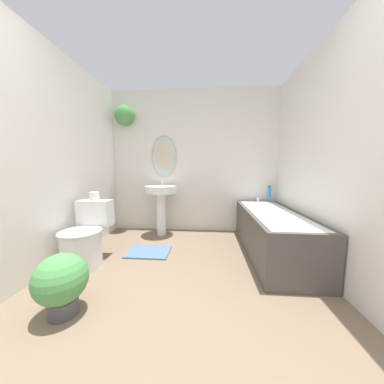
{
  "coord_description": "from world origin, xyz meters",
  "views": [
    {
      "loc": [
        0.24,
        -0.55,
        1.08
      ],
      "look_at": [
        0.06,
        1.72,
        0.81
      ],
      "focal_mm": 18.0,
      "sensor_mm": 36.0,
      "label": 1
    }
  ],
  "objects_px": {
    "bathtub": "(272,232)",
    "pedestal_sink": "(161,198)",
    "shampoo_bottle": "(269,192)",
    "potted_plant": "(61,281)",
    "toilet": "(85,239)",
    "toilet_paper_roll": "(94,196)"
  },
  "relations": [
    {
      "from": "bathtub",
      "to": "potted_plant",
      "type": "xyz_separation_m",
      "value": [
        -1.88,
        -1.2,
        -0.03
      ]
    },
    {
      "from": "toilet",
      "to": "potted_plant",
      "type": "height_order",
      "value": "toilet"
    },
    {
      "from": "bathtub",
      "to": "toilet_paper_roll",
      "type": "bearing_deg",
      "value": -173.91
    },
    {
      "from": "bathtub",
      "to": "toilet_paper_roll",
      "type": "height_order",
      "value": "toilet_paper_roll"
    },
    {
      "from": "potted_plant",
      "to": "toilet_paper_roll",
      "type": "distance_m",
      "value": 1.13
    },
    {
      "from": "toilet_paper_roll",
      "to": "shampoo_bottle",
      "type": "bearing_deg",
      "value": 22.4
    },
    {
      "from": "pedestal_sink",
      "to": "bathtub",
      "type": "relative_size",
      "value": 0.54
    },
    {
      "from": "bathtub",
      "to": "shampoo_bottle",
      "type": "relative_size",
      "value": 8.59
    },
    {
      "from": "shampoo_bottle",
      "to": "toilet_paper_roll",
      "type": "bearing_deg",
      "value": -157.6
    },
    {
      "from": "shampoo_bottle",
      "to": "potted_plant",
      "type": "height_order",
      "value": "shampoo_bottle"
    },
    {
      "from": "bathtub",
      "to": "pedestal_sink",
      "type": "bearing_deg",
      "value": 159.41
    },
    {
      "from": "pedestal_sink",
      "to": "potted_plant",
      "type": "height_order",
      "value": "pedestal_sink"
    },
    {
      "from": "bathtub",
      "to": "shampoo_bottle",
      "type": "xyz_separation_m",
      "value": [
        0.18,
        0.74,
        0.43
      ]
    },
    {
      "from": "toilet",
      "to": "bathtub",
      "type": "xyz_separation_m",
      "value": [
        2.19,
        0.46,
        -0.01
      ]
    },
    {
      "from": "pedestal_sink",
      "to": "bathtub",
      "type": "bearing_deg",
      "value": -20.59
    },
    {
      "from": "pedestal_sink",
      "to": "shampoo_bottle",
      "type": "distance_m",
      "value": 1.76
    },
    {
      "from": "pedestal_sink",
      "to": "shampoo_bottle",
      "type": "xyz_separation_m",
      "value": [
        1.75,
        0.15,
        0.1
      ]
    },
    {
      "from": "shampoo_bottle",
      "to": "toilet_paper_roll",
      "type": "relative_size",
      "value": 1.77
    },
    {
      "from": "bathtub",
      "to": "toilet_paper_roll",
      "type": "xyz_separation_m",
      "value": [
        -2.19,
        -0.23,
        0.47
      ]
    },
    {
      "from": "potted_plant",
      "to": "toilet",
      "type": "bearing_deg",
      "value": 112.43
    },
    {
      "from": "bathtub",
      "to": "shampoo_bottle",
      "type": "distance_m",
      "value": 0.87
    },
    {
      "from": "toilet",
      "to": "bathtub",
      "type": "distance_m",
      "value": 2.24
    }
  ]
}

